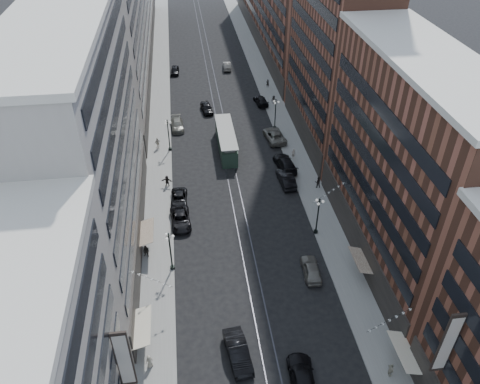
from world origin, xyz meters
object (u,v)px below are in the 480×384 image
car_2 (180,219)px  pedestrian_8 (293,153)px  pedestrian_4 (391,370)px  lamppost_sw_far (170,250)px  car_11 (274,135)px  pedestrian_6 (158,143)px  car_7 (179,199)px  car_5 (238,352)px  car_14 (227,66)px  pedestrian_5 (167,181)px  pedestrian_7 (318,182)px  lamppost_se_far (318,215)px  car_8 (177,125)px  car_6 (302,378)px  streetcar (226,141)px  car_13 (207,108)px  car_9 (175,70)px  pedestrian_2 (146,251)px  pedestrian_9 (274,100)px  car_12 (261,101)px  lamppost_sw_mid (168,134)px  pedestrian_1 (149,361)px  car_extra_0 (285,163)px  pedestrian_extra_0 (268,83)px  lamppost_se_mid (275,113)px  car_4 (311,269)px

car_2 → pedestrian_8: size_ratio=3.40×
pedestrian_4 → lamppost_sw_far: bearing=46.4°
car_11 → pedestrian_6: size_ratio=3.31×
car_7 → car_5: bearing=-76.5°
car_14 → pedestrian_5: bearing=75.8°
pedestrian_7 → car_14: bearing=-74.4°
car_11 → car_14: 32.55m
lamppost_se_far → pedestrian_8: size_ratio=3.43×
car_8 → car_2: bearing=-93.7°
car_6 → streetcar: bearing=-81.9°
pedestrian_4 → car_7: 34.94m
car_11 → car_13: size_ratio=1.32×
car_5 → car_9: size_ratio=1.23×
pedestrian_2 → pedestrian_9: (23.07, 39.27, -0.03)m
car_6 → car_12: (5.91, 58.27, -0.11)m
lamppost_sw_mid → car_14: 35.99m
car_6 → car_7: bearing=-65.3°
pedestrian_5 → pedestrian_9: (20.51, 24.78, -0.05)m
pedestrian_4 → pedestrian_5: (-20.52, 33.50, 0.03)m
pedestrian_1 → car_7: size_ratio=0.32×
lamppost_sw_mid → car_11: size_ratio=0.89×
streetcar → car_6: 42.61m
lamppost_sw_far → car_11: bearing=58.1°
streetcar → pedestrian_7: streetcar is taller
pedestrian_4 → lamppost_sw_mid: bearing=20.7°
pedestrian_2 → pedestrian_4: (23.08, -19.00, -0.01)m
lamppost_sw_far → pedestrian_5: (-0.48, 16.90, -2.09)m
car_9 → car_extra_0: (16.20, -39.96, 0.14)m
lamppost_sw_far → pedestrian_extra_0: (20.22, 49.36, -2.11)m
pedestrian_1 → pedestrian_5: 29.67m
pedestrian_2 → car_2: bearing=72.2°
pedestrian_1 → streetcar: bearing=-131.1°
streetcar → car_extra_0: 10.86m
car_6 → car_extra_0: car_extra_0 is taller
car_11 → car_6: bearing=76.0°
car_2 → car_8: size_ratio=1.04×
lamppost_se_far → pedestrian_6: bearing=130.5°
car_14 → pedestrian_1: bearing=81.2°
car_5 → lamppost_sw_mid: bearing=91.2°
streetcar → car_11: 8.64m
car_7 → car_11: 22.59m
car_12 → pedestrian_9: pedestrian_9 is taller
lamppost_se_mid → pedestrian_5: 24.27m
pedestrian_4 → pedestrian_7: (1.18, 30.31, 0.05)m
pedestrian_extra_0 → pedestrian_5: bearing=46.9°
car_2 → pedestrian_1: bearing=-102.6°
car_4 → lamppost_se_mid: bearing=-90.9°
pedestrian_6 → pedestrian_9: bearing=-169.1°
car_14 → pedestrian_6: pedestrian_6 is taller
car_2 → pedestrian_8: 22.94m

